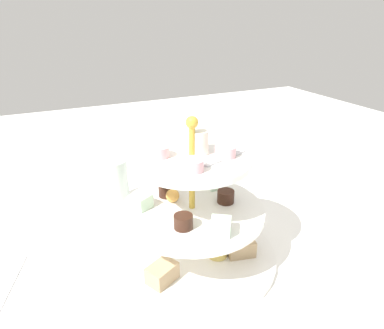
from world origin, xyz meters
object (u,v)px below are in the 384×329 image
at_px(butter_knife_left, 267,191).
at_px(water_glass_tall_right, 114,182).
at_px(butter_knife_right, 6,290).
at_px(tiered_serving_stand, 192,219).

bearing_deg(butter_knife_left, water_glass_tall_right, 39.82).
relative_size(water_glass_tall_right, butter_knife_left, 0.65).
height_order(water_glass_tall_right, butter_knife_right, water_glass_tall_right).
relative_size(tiered_serving_stand, butter_knife_left, 1.78).
relative_size(tiered_serving_stand, water_glass_tall_right, 2.72).
relative_size(water_glass_tall_right, butter_knife_right, 0.65).
height_order(tiered_serving_stand, water_glass_tall_right, tiered_serving_stand).
bearing_deg(tiered_serving_stand, butter_knife_left, 28.19).
height_order(tiered_serving_stand, butter_knife_right, tiered_serving_stand).
xyz_separation_m(tiered_serving_stand, butter_knife_right, (-0.31, 0.05, -0.08)).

